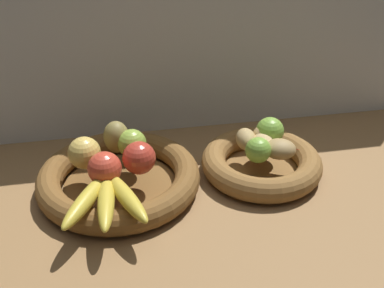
{
  "coord_description": "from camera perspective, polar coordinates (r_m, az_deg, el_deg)",
  "views": [
    {
      "loc": [
        -18.32,
        -82.18,
        61.91
      ],
      "look_at": [
        -2.03,
        3.54,
        9.68
      ],
      "focal_mm": 42.96,
      "sensor_mm": 36.0,
      "label": 1
    }
  ],
  "objects": [
    {
      "name": "ground_plane",
      "position": [
        1.05,
        1.45,
        -6.09
      ],
      "size": [
        140.0,
        90.0,
        3.0
      ],
      "primitive_type": "cube",
      "color": "olive"
    },
    {
      "name": "back_wall",
      "position": [
        1.19,
        -1.47,
        14.05
      ],
      "size": [
        140.0,
        3.0,
        55.0
      ],
      "color": "silver",
      "rests_on": "ground_plane"
    },
    {
      "name": "fruit_bowl_left",
      "position": [
        1.04,
        -9.04,
        -4.19
      ],
      "size": [
        36.36,
        36.36,
        5.68
      ],
      "color": "brown",
      "rests_on": "ground_plane"
    },
    {
      "name": "fruit_bowl_right",
      "position": [
        1.09,
        8.6,
        -2.32
      ],
      "size": [
        28.24,
        28.24,
        5.68
      ],
      "color": "brown",
      "rests_on": "ground_plane"
    },
    {
      "name": "apple_green_back",
      "position": [
        1.04,
        -7.46,
        0.08
      ],
      "size": [
        6.53,
        6.53,
        6.53
      ],
      "primitive_type": "sphere",
      "color": "#8CAD3D",
      "rests_on": "fruit_bowl_left"
    },
    {
      "name": "apple_red_front",
      "position": [
        0.96,
        -10.79,
        -3.0
      ],
      "size": [
        7.07,
        7.07,
        7.07
      ],
      "primitive_type": "sphere",
      "color": "#CC422D",
      "rests_on": "fruit_bowl_left"
    },
    {
      "name": "apple_red_right",
      "position": [
        0.98,
        -6.59,
        -1.73
      ],
      "size": [
        7.18,
        7.18,
        7.18
      ],
      "primitive_type": "sphere",
      "color": "#B73828",
      "rests_on": "fruit_bowl_left"
    },
    {
      "name": "apple_golden_left",
      "position": [
        1.02,
        -13.21,
        -1.08
      ],
      "size": [
        7.14,
        7.14,
        7.14
      ],
      "primitive_type": "sphere",
      "color": "#DBB756",
      "rests_on": "fruit_bowl_left"
    },
    {
      "name": "pear_brown",
      "position": [
        1.06,
        -9.37,
        0.88
      ],
      "size": [
        6.8,
        7.16,
        7.57
      ],
      "primitive_type": "ellipsoid",
      "rotation": [
        0.0,
        0.0,
        1.72
      ],
      "color": "olive",
      "rests_on": "fruit_bowl_left"
    },
    {
      "name": "banana_bunch_front",
      "position": [
        0.91,
        -10.59,
        -6.55
      ],
      "size": [
        17.88,
        19.89,
        3.27
      ],
      "color": "gold",
      "rests_on": "fruit_bowl_left"
    },
    {
      "name": "potato_oblong",
      "position": [
        1.08,
        6.73,
        0.6
      ],
      "size": [
        5.05,
        7.21,
        4.62
      ],
      "primitive_type": "ellipsoid",
      "rotation": [
        0.0,
        0.0,
        1.5
      ],
      "color": "tan",
      "rests_on": "fruit_bowl_right"
    },
    {
      "name": "potato_small",
      "position": [
        1.05,
        10.83,
        -0.62
      ],
      "size": [
        8.82,
        7.9,
        4.44
      ],
      "primitive_type": "ellipsoid",
      "rotation": [
        0.0,
        0.0,
        5.97
      ],
      "color": "#A38451",
      "rests_on": "fruit_bowl_right"
    },
    {
      "name": "potato_large",
      "position": [
        1.07,
        8.81,
        -0.02
      ],
      "size": [
        5.39,
        7.34,
        4.21
      ],
      "primitive_type": "ellipsoid",
      "rotation": [
        0.0,
        0.0,
        4.67
      ],
      "color": "tan",
      "rests_on": "fruit_bowl_right"
    },
    {
      "name": "potato_back",
      "position": [
        1.1,
        9.07,
        1.3
      ],
      "size": [
        8.63,
        7.77,
        4.97
      ],
      "primitive_type": "ellipsoid",
      "rotation": [
        0.0,
        0.0,
        3.67
      ],
      "color": "#A38451",
      "rests_on": "fruit_bowl_right"
    },
    {
      "name": "lime_near",
      "position": [
        1.03,
        8.22,
        -0.76
      ],
      "size": [
        5.82,
        5.82,
        5.82
      ],
      "primitive_type": "sphere",
      "color": "#7AAD3D",
      "rests_on": "fruit_bowl_right"
    },
    {
      "name": "lime_far",
      "position": [
        1.1,
        9.64,
        1.6
      ],
      "size": [
        6.63,
        6.63,
        6.63
      ],
      "primitive_type": "sphere",
      "color": "#7AAD3D",
      "rests_on": "fruit_bowl_right"
    },
    {
      "name": "chili_pepper",
      "position": [
        1.08,
        9.81,
        -0.36
      ],
      "size": [
        13.23,
        7.04,
        2.38
      ],
      "primitive_type": "cone",
      "rotation": [
        0.0,
        1.57,
        -0.37
      ],
      "color": "red",
      "rests_on": "fruit_bowl_right"
    }
  ]
}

